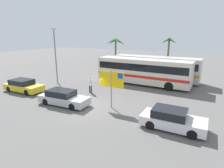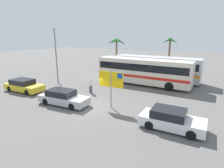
{
  "view_description": "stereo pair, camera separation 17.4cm",
  "coord_description": "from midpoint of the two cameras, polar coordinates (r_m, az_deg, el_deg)",
  "views": [
    {
      "loc": [
        9.41,
        -11.77,
        5.96
      ],
      "look_at": [
        0.6,
        3.54,
        1.3
      ],
      "focal_mm": 29.73,
      "sensor_mm": 36.0,
      "label": 1
    },
    {
      "loc": [
        9.56,
        -11.68,
        5.96
      ],
      "look_at": [
        0.6,
        3.54,
        1.3
      ],
      "focal_mm": 29.73,
      "sensor_mm": 36.0,
      "label": 2
    }
  ],
  "objects": [
    {
      "name": "bus_front_coach",
      "position": [
        23.13,
        9.72,
        4.16
      ],
      "size": [
        11.46,
        2.47,
        3.17
      ],
      "color": "silver",
      "rests_on": "ground"
    },
    {
      "name": "pedestrian_near_sign",
      "position": [
        19.73,
        -6.37,
        0.03
      ],
      "size": [
        0.32,
        0.32,
        1.65
      ],
      "rotation": [
        0.0,
        0.0,
        1.8
      ],
      "color": "#1E2347",
      "rests_on": "ground"
    },
    {
      "name": "ferry_sign",
      "position": [
        15.2,
        0.18,
        0.94
      ],
      "size": [
        2.2,
        0.2,
        3.2
      ],
      "rotation": [
        0.0,
        0.0,
        0.06
      ],
      "color": "gray",
      "rests_on": "ground"
    },
    {
      "name": "palm_tree_seaside",
      "position": [
        34.35,
        1.54,
        12.28
      ],
      "size": [
        3.53,
        3.64,
        5.47
      ],
      "color": "brown",
      "rests_on": "ground"
    },
    {
      "name": "car_white",
      "position": [
        12.92,
        18.08,
        -10.34
      ],
      "size": [
        4.13,
        1.9,
        1.32
      ],
      "rotation": [
        0.0,
        0.0,
        0.03
      ],
      "color": "silver",
      "rests_on": "ground"
    },
    {
      "name": "car_yellow",
      "position": [
        22.38,
        -25.26,
        -0.43
      ],
      "size": [
        4.55,
        2.1,
        1.32
      ],
      "rotation": [
        0.0,
        0.0,
        0.06
      ],
      "color": "yellow",
      "rests_on": "ground"
    },
    {
      "name": "palm_tree_inland",
      "position": [
        34.27,
        17.57,
        11.76
      ],
      "size": [
        2.79,
        2.95,
        5.58
      ],
      "color": "brown",
      "rests_on": "ground"
    },
    {
      "name": "car_silver",
      "position": [
        16.91,
        -14.54,
        -4.06
      ],
      "size": [
        4.69,
        2.06,
        1.32
      ],
      "rotation": [
        0.0,
        0.0,
        0.09
      ],
      "color": "#B7BABF",
      "rests_on": "ground"
    },
    {
      "name": "bus_rear_coach",
      "position": [
        25.85,
        13.4,
        5.08
      ],
      "size": [
        11.46,
        2.47,
        3.17
      ],
      "color": "silver",
      "rests_on": "ground"
    },
    {
      "name": "lamp_post_left_side",
      "position": [
        24.35,
        -16.64,
        8.87
      ],
      "size": [
        0.56,
        0.2,
        6.77
      ],
      "color": "slate",
      "rests_on": "ground"
    },
    {
      "name": "ground",
      "position": [
        16.21,
        -7.94,
        -6.94
      ],
      "size": [
        120.0,
        120.0,
        0.0
      ],
      "primitive_type": "plane",
      "color": "#605E5B"
    }
  ]
}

